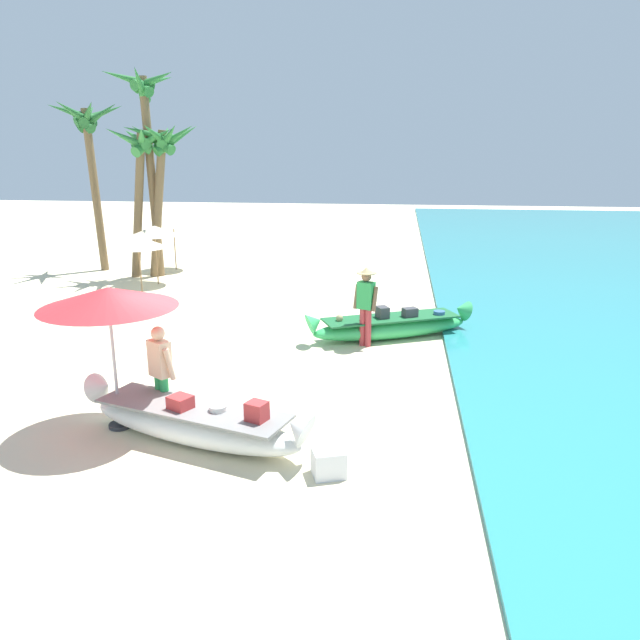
% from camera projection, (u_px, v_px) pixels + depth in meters
% --- Properties ---
extents(ground_plane, '(80.00, 80.00, 0.00)m').
position_uv_depth(ground_plane, '(226.00, 406.00, 10.59)').
color(ground_plane, beige).
extents(boat_white_foreground, '(3.94, 1.88, 0.88)m').
position_uv_depth(boat_white_foreground, '(194.00, 422.00, 9.24)').
color(boat_white_foreground, white).
rests_on(boat_white_foreground, ground).
extents(boat_green_midground, '(3.97, 2.34, 0.82)m').
position_uv_depth(boat_green_midground, '(391.00, 326.00, 14.35)').
color(boat_green_midground, '#38B760').
rests_on(boat_green_midground, ground).
extents(person_vendor_hatted, '(0.58, 0.44, 1.80)m').
position_uv_depth(person_vendor_hatted, '(366.00, 301.00, 13.58)').
color(person_vendor_hatted, '#B2383D').
rests_on(person_vendor_hatted, ground).
extents(person_tourist_customer, '(0.57, 0.47, 1.62)m').
position_uv_depth(person_tourist_customer, '(161.00, 369.00, 9.75)').
color(person_tourist_customer, green).
rests_on(person_tourist_customer, ground).
extents(patio_umbrella_large, '(2.09, 2.09, 2.29)m').
position_uv_depth(patio_umbrella_large, '(108.00, 298.00, 9.25)').
color(patio_umbrella_large, '#B7B7BC').
rests_on(patio_umbrella_large, ground).
extents(parasol_row_0, '(1.60, 1.60, 1.91)m').
position_uv_depth(parasol_row_0, '(138.00, 242.00, 17.30)').
color(parasol_row_0, '#8E6B47').
rests_on(parasol_row_0, ground).
extents(parasol_row_1, '(1.60, 1.60, 1.91)m').
position_uv_depth(parasol_row_1, '(155.00, 231.00, 19.68)').
color(parasol_row_1, '#8E6B47').
rests_on(parasol_row_1, ground).
extents(parasol_row_2, '(1.60, 1.60, 1.91)m').
position_uv_depth(parasol_row_2, '(173.00, 222.00, 22.10)').
color(parasol_row_2, '#8E6B47').
rests_on(parasol_row_2, ground).
extents(palm_tree_tall_inland, '(2.36, 2.65, 6.85)m').
position_uv_depth(palm_tree_tall_inland, '(145.00, 114.00, 20.07)').
color(palm_tree_tall_inland, brown).
rests_on(palm_tree_tall_inland, ground).
extents(palm_tree_leaning_seaward, '(2.57, 2.36, 5.21)m').
position_uv_depth(palm_tree_leaning_seaward, '(162.00, 151.00, 20.18)').
color(palm_tree_leaning_seaward, brown).
rests_on(palm_tree_leaning_seaward, ground).
extents(palm_tree_mid_cluster, '(2.28, 2.77, 5.12)m').
position_uv_depth(palm_tree_mid_cluster, '(142.00, 157.00, 20.16)').
color(palm_tree_mid_cluster, brown).
rests_on(palm_tree_mid_cluster, ground).
extents(palm_tree_far_behind, '(2.45, 2.79, 5.93)m').
position_uv_depth(palm_tree_far_behind, '(88.00, 132.00, 21.19)').
color(palm_tree_far_behind, brown).
rests_on(palm_tree_far_behind, ground).
extents(cooler_box, '(0.53, 0.50, 0.38)m').
position_uv_depth(cooler_box, '(329.00, 463.00, 8.32)').
color(cooler_box, silver).
rests_on(cooler_box, ground).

